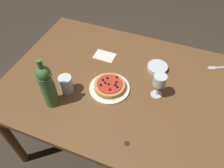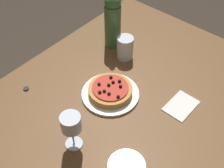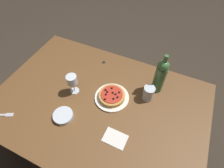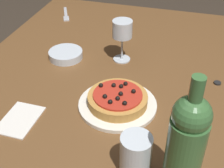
{
  "view_description": "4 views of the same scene",
  "coord_description": "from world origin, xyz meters",
  "px_view_note": "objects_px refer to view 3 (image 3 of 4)",
  "views": [
    {
      "loc": [
        0.25,
        -0.84,
        1.73
      ],
      "look_at": [
        -0.06,
        -0.07,
        0.79
      ],
      "focal_mm": 35.0,
      "sensor_mm": 36.0,
      "label": 1
    },
    {
      "loc": [
        0.58,
        0.5,
        1.71
      ],
      "look_at": [
        -0.09,
        -0.08,
        0.79
      ],
      "focal_mm": 50.0,
      "sensor_mm": 36.0,
      "label": 2
    },
    {
      "loc": [
        -0.36,
        0.55,
        1.76
      ],
      "look_at": [
        -0.05,
        -0.13,
        0.82
      ],
      "focal_mm": 28.0,
      "sensor_mm": 36.0,
      "label": 3
    },
    {
      "loc": [
        -0.78,
        -0.26,
        1.36
      ],
      "look_at": [
        -0.07,
        -0.05,
        0.82
      ],
      "focal_mm": 50.0,
      "sensor_mm": 36.0,
      "label": 4
    }
  ],
  "objects_px": {
    "dinner_plate": "(112,97)",
    "fork": "(3,115)",
    "side_bowl": "(63,116)",
    "water_cup": "(148,93)",
    "wine_glass": "(72,80)",
    "bottle_cap": "(104,62)",
    "pizza": "(112,95)",
    "dining_table": "(99,108)",
    "wine_bottle": "(160,76)"
  },
  "relations": [
    {
      "from": "pizza",
      "to": "side_bowl",
      "type": "relative_size",
      "value": 1.42
    },
    {
      "from": "dining_table",
      "to": "water_cup",
      "type": "height_order",
      "value": "water_cup"
    },
    {
      "from": "wine_glass",
      "to": "bottle_cap",
      "type": "distance_m",
      "value": 0.37
    },
    {
      "from": "dining_table",
      "to": "pizza",
      "type": "xyz_separation_m",
      "value": [
        -0.07,
        -0.07,
        0.11
      ]
    },
    {
      "from": "dining_table",
      "to": "bottle_cap",
      "type": "distance_m",
      "value": 0.4
    },
    {
      "from": "water_cup",
      "to": "fork",
      "type": "relative_size",
      "value": 0.72
    },
    {
      "from": "pizza",
      "to": "water_cup",
      "type": "bearing_deg",
      "value": -155.09
    },
    {
      "from": "side_bowl",
      "to": "bottle_cap",
      "type": "height_order",
      "value": "side_bowl"
    },
    {
      "from": "wine_bottle",
      "to": "fork",
      "type": "relative_size",
      "value": 2.08
    },
    {
      "from": "wine_bottle",
      "to": "pizza",
      "type": "bearing_deg",
      "value": 38.82
    },
    {
      "from": "water_cup",
      "to": "pizza",
      "type": "bearing_deg",
      "value": 24.91
    },
    {
      "from": "dining_table",
      "to": "fork",
      "type": "xyz_separation_m",
      "value": [
        0.52,
        0.35,
        0.08
      ]
    },
    {
      "from": "dining_table",
      "to": "wine_glass",
      "type": "relative_size",
      "value": 9.19
    },
    {
      "from": "dining_table",
      "to": "pizza",
      "type": "relative_size",
      "value": 8.0
    },
    {
      "from": "dinner_plate",
      "to": "wine_bottle",
      "type": "bearing_deg",
      "value": -141.18
    },
    {
      "from": "fork",
      "to": "bottle_cap",
      "type": "distance_m",
      "value": 0.81
    },
    {
      "from": "wine_glass",
      "to": "fork",
      "type": "bearing_deg",
      "value": 48.41
    },
    {
      "from": "water_cup",
      "to": "side_bowl",
      "type": "bearing_deg",
      "value": 39.49
    },
    {
      "from": "wine_bottle",
      "to": "bottle_cap",
      "type": "distance_m",
      "value": 0.5
    },
    {
      "from": "wine_bottle",
      "to": "water_cup",
      "type": "xyz_separation_m",
      "value": [
        0.04,
        0.1,
        -0.09
      ]
    },
    {
      "from": "wine_bottle",
      "to": "side_bowl",
      "type": "xyz_separation_m",
      "value": [
        0.48,
        0.47,
        -0.13
      ]
    },
    {
      "from": "dining_table",
      "to": "wine_glass",
      "type": "distance_m",
      "value": 0.28
    },
    {
      "from": "side_bowl",
      "to": "bottle_cap",
      "type": "bearing_deg",
      "value": -91.59
    },
    {
      "from": "dinner_plate",
      "to": "wine_glass",
      "type": "height_order",
      "value": "wine_glass"
    },
    {
      "from": "dinner_plate",
      "to": "wine_bottle",
      "type": "height_order",
      "value": "wine_bottle"
    },
    {
      "from": "side_bowl",
      "to": "bottle_cap",
      "type": "distance_m",
      "value": 0.56
    },
    {
      "from": "dining_table",
      "to": "side_bowl",
      "type": "distance_m",
      "value": 0.26
    },
    {
      "from": "dining_table",
      "to": "fork",
      "type": "distance_m",
      "value": 0.63
    },
    {
      "from": "dining_table",
      "to": "dinner_plate",
      "type": "xyz_separation_m",
      "value": [
        -0.07,
        -0.07,
        0.08
      ]
    },
    {
      "from": "wine_bottle",
      "to": "bottle_cap",
      "type": "relative_size",
      "value": 13.41
    },
    {
      "from": "dining_table",
      "to": "wine_glass",
      "type": "bearing_deg",
      "value": -4.48
    },
    {
      "from": "dinner_plate",
      "to": "bottle_cap",
      "type": "bearing_deg",
      "value": -54.72
    },
    {
      "from": "wine_glass",
      "to": "fork",
      "type": "height_order",
      "value": "wine_glass"
    },
    {
      "from": "wine_glass",
      "to": "wine_bottle",
      "type": "bearing_deg",
      "value": -153.29
    },
    {
      "from": "side_bowl",
      "to": "water_cup",
      "type": "bearing_deg",
      "value": -140.51
    },
    {
      "from": "wine_bottle",
      "to": "side_bowl",
      "type": "relative_size",
      "value": 2.51
    },
    {
      "from": "dinner_plate",
      "to": "pizza",
      "type": "height_order",
      "value": "pizza"
    },
    {
      "from": "dinner_plate",
      "to": "water_cup",
      "type": "relative_size",
      "value": 2.15
    },
    {
      "from": "dinner_plate",
      "to": "wine_bottle",
      "type": "distance_m",
      "value": 0.36
    },
    {
      "from": "water_cup",
      "to": "fork",
      "type": "xyz_separation_m",
      "value": [
        0.82,
        0.53,
        -0.05
      ]
    },
    {
      "from": "dining_table",
      "to": "wine_bottle",
      "type": "bearing_deg",
      "value": -139.69
    },
    {
      "from": "water_cup",
      "to": "bottle_cap",
      "type": "relative_size",
      "value": 4.66
    },
    {
      "from": "fork",
      "to": "bottle_cap",
      "type": "height_order",
      "value": "bottle_cap"
    },
    {
      "from": "bottle_cap",
      "to": "wine_bottle",
      "type": "bearing_deg",
      "value": 169.8
    },
    {
      "from": "pizza",
      "to": "bottle_cap",
      "type": "height_order",
      "value": "pizza"
    },
    {
      "from": "dining_table",
      "to": "bottle_cap",
      "type": "xyz_separation_m",
      "value": [
        0.14,
        -0.37,
        0.08
      ]
    },
    {
      "from": "wine_glass",
      "to": "dining_table",
      "type": "bearing_deg",
      "value": 175.52
    },
    {
      "from": "pizza",
      "to": "side_bowl",
      "type": "distance_m",
      "value": 0.35
    },
    {
      "from": "dinner_plate",
      "to": "fork",
      "type": "bearing_deg",
      "value": 35.45
    },
    {
      "from": "dinner_plate",
      "to": "side_bowl",
      "type": "xyz_separation_m",
      "value": [
        0.22,
        0.27,
        0.01
      ]
    }
  ]
}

